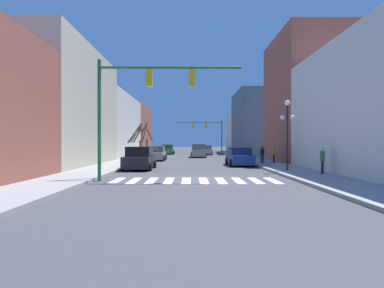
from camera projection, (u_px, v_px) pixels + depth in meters
ground_plane at (195, 180)px, 15.75m from camera, size 240.00×240.00×0.00m
sidewalk_left at (69, 179)px, 15.71m from camera, size 2.99×90.00×0.15m
sidewalk_right at (320, 178)px, 15.79m from camera, size 2.99×90.00×0.15m
building_row_left at (97, 122)px, 34.75m from camera, size 6.00×50.20×9.78m
building_row_right at (274, 121)px, 40.54m from camera, size 6.00×60.85×12.38m
crosswalk_stripes at (195, 181)px, 15.50m from camera, size 8.55×2.60×0.01m
traffic_signal_near at (142, 92)px, 15.28m from camera, size 7.37×0.28×6.22m
traffic_signal_far at (208, 129)px, 48.67m from camera, size 7.35×0.28×5.65m
street_lamp_right_corner at (287, 121)px, 19.63m from camera, size 0.95×0.36×4.61m
car_parked_right_near at (198, 151)px, 40.03m from camera, size 2.06×4.59×1.77m
car_driving_away_lane at (239, 157)px, 25.73m from camera, size 2.06×4.58×1.56m
car_driving_toward_lane at (206, 150)px, 48.39m from camera, size 2.15×4.86×1.53m
car_parked_left_far at (140, 159)px, 21.98m from camera, size 2.11×4.22×1.67m
car_parked_left_mid at (156, 154)px, 33.02m from camera, size 2.06×4.41×1.59m
car_parked_left_near at (168, 150)px, 50.49m from camera, size 2.05×4.66×1.65m
pedestrian_crossing_street at (274, 153)px, 26.78m from camera, size 0.35×0.63×1.54m
pedestrian_near_right_corner at (322, 158)px, 17.39m from camera, size 0.44×0.61×1.58m
pedestrian_on_right_sidewalk at (262, 153)px, 26.43m from camera, size 0.29×0.66×1.55m
street_tree_left_mid at (138, 141)px, 35.20m from camera, size 1.80×1.96×4.16m
street_tree_right_mid at (146, 139)px, 47.97m from camera, size 2.99×2.43×5.03m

